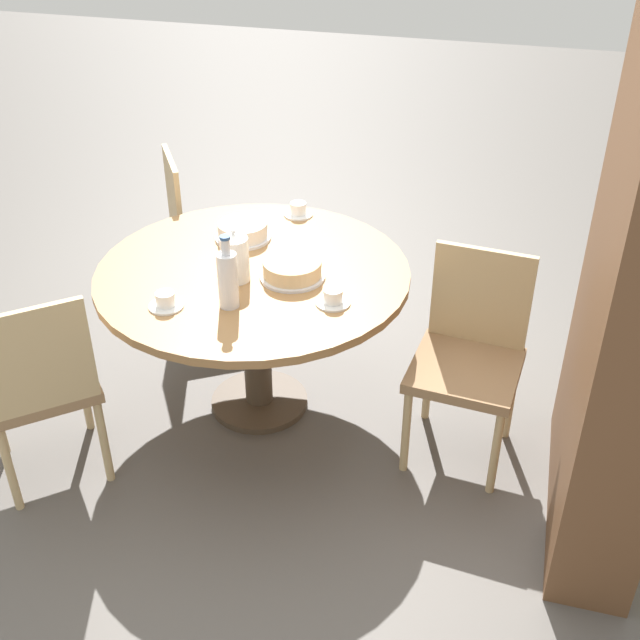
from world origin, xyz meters
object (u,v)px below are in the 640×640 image
at_px(cup_a, 166,301).
at_px(cup_b, 298,210).
at_px(cup_c, 333,298).
at_px(water_bottle, 228,278).
at_px(chair_c, 204,228).
at_px(bookshelf, 629,293).
at_px(cake_second, 243,231).
at_px(chair_b, 469,353).
at_px(chair_a, 39,383).
at_px(coffee_pot, 235,257).
at_px(cake_main, 292,269).

relative_size(cup_a, cup_b, 1.00).
bearing_deg(cup_c, water_bottle, -72.51).
distance_m(cup_a, cup_c, 0.64).
bearing_deg(water_bottle, chair_c, -151.84).
bearing_deg(bookshelf, cake_second, 71.51).
distance_m(chair_b, cup_a, 1.22).
bearing_deg(cake_second, bookshelf, 71.51).
height_order(chair_a, water_bottle, water_bottle).
bearing_deg(cup_a, chair_c, -163.79).
xyz_separation_m(chair_c, coffee_pot, (0.84, 0.51, 0.34)).
bearing_deg(cake_second, cup_a, -8.03).
bearing_deg(chair_b, cake_main, -175.16).
bearing_deg(coffee_pot, cup_c, 79.70).
distance_m(water_bottle, cup_a, 0.26).
relative_size(chair_a, cup_b, 6.47).
bearing_deg(chair_c, water_bottle, 175.73).
bearing_deg(bookshelf, cup_a, 93.46).
height_order(coffee_pot, water_bottle, water_bottle).
xyz_separation_m(water_bottle, cup_c, (-0.12, 0.38, -0.10)).
xyz_separation_m(chair_c, water_bottle, (1.03, 0.55, 0.36)).
bearing_deg(coffee_pot, cake_main, 109.82).
distance_m(coffee_pot, cup_a, 0.34).
xyz_separation_m(cake_main, cup_a, (0.35, -0.40, -0.01)).
bearing_deg(chair_c, coffee_pot, 178.75).
distance_m(chair_b, chair_c, 1.65).
relative_size(chair_b, cake_second, 3.53).
xyz_separation_m(coffee_pot, cup_b, (-0.64, 0.07, -0.08)).
distance_m(cake_main, cup_a, 0.53).
xyz_separation_m(chair_c, cup_a, (1.10, 0.32, 0.26)).
bearing_deg(chair_c, cake_main, -168.88).
distance_m(chair_a, coffee_pot, 0.89).
relative_size(bookshelf, coffee_pot, 8.89).
bearing_deg(cake_main, cup_a, -49.00).
xyz_separation_m(cake_second, cup_b, (-0.30, 0.17, -0.01)).
distance_m(chair_a, cup_c, 1.17).
xyz_separation_m(chair_a, chair_b, (-0.63, 1.56, 0.00)).
height_order(water_bottle, cup_c, water_bottle).
bearing_deg(coffee_pot, cake_second, -164.50).
xyz_separation_m(coffee_pot, cup_c, (0.08, 0.43, -0.08)).
distance_m(chair_a, water_bottle, 0.83).
bearing_deg(cup_b, coffee_pot, -6.21).
bearing_deg(coffee_pot, chair_a, -47.07).
bearing_deg(cake_second, chair_b, 75.15).
bearing_deg(cup_a, cake_second, 171.97).
xyz_separation_m(chair_a, cup_b, (-1.21, 0.67, 0.26)).
bearing_deg(bookshelf, chair_b, 64.37).
height_order(chair_a, cake_main, chair_a).
xyz_separation_m(cake_main, cake_second, (-0.27, -0.31, 0.00)).
xyz_separation_m(bookshelf, cup_b, (-0.81, -1.39, -0.24)).
height_order(chair_a, cup_a, chair_a).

